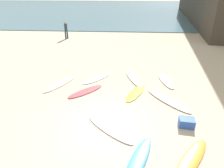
# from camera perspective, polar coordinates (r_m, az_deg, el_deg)

# --- Properties ---
(ground_plane) EXTENTS (120.00, 120.00, 0.00)m
(ground_plane) POSITION_cam_1_polar(r_m,az_deg,el_deg) (8.04, -1.51, -11.85)
(ground_plane) COLOR beige
(ocean_water) EXTENTS (120.00, 40.00, 0.08)m
(ocean_water) POSITION_cam_1_polar(r_m,az_deg,el_deg) (42.83, 2.97, 20.43)
(ocean_water) COLOR slate
(ocean_water) RESTS_ON ground_plane
(surfboard_0) EXTENTS (1.71, 1.85, 0.06)m
(surfboard_0) POSITION_cam_1_polar(r_m,az_deg,el_deg) (11.66, -4.32, 1.56)
(surfboard_0) COLOR white
(surfboard_0) RESTS_ON ground_plane
(surfboard_1) EXTENTS (1.60, 2.36, 0.06)m
(surfboard_1) POSITION_cam_1_polar(r_m,az_deg,el_deg) (11.41, -14.54, 0.11)
(surfboard_1) COLOR #F1E6C1
(surfboard_1) RESTS_ON ground_plane
(surfboard_2) EXTENTS (1.34, 2.35, 0.08)m
(surfboard_2) POSITION_cam_1_polar(r_m,az_deg,el_deg) (6.78, 7.37, -20.89)
(surfboard_2) COLOR #4698DF
(surfboard_2) RESTS_ON ground_plane
(surfboard_3) EXTENTS (1.20, 2.35, 0.09)m
(surfboard_3) POSITION_cam_1_polar(r_m,az_deg,el_deg) (11.66, 6.20, 1.53)
(surfboard_3) COLOR white
(surfboard_3) RESTS_ON ground_plane
(surfboard_4) EXTENTS (0.93, 2.15, 0.08)m
(surfboard_4) POSITION_cam_1_polar(r_m,az_deg,el_deg) (11.80, 15.12, 1.01)
(surfboard_4) COLOR silver
(surfboard_4) RESTS_ON ground_plane
(surfboard_5) EXTENTS (1.76, 2.09, 0.07)m
(surfboard_5) POSITION_cam_1_polar(r_m,az_deg,el_deg) (7.24, 21.67, -19.27)
(surfboard_5) COLOR #F29F31
(surfboard_5) RESTS_ON ground_plane
(surfboard_6) EXTENTS (1.81, 1.81, 0.08)m
(surfboard_6) POSITION_cam_1_polar(r_m,az_deg,el_deg) (10.35, -7.55, -2.09)
(surfboard_6) COLOR #DD4D5B
(surfboard_6) RESTS_ON ground_plane
(surfboard_7) EXTENTS (1.36, 2.05, 0.07)m
(surfboard_7) POSITION_cam_1_polar(r_m,az_deg,el_deg) (10.22, 6.77, -2.49)
(surfboard_7) COLOR yellow
(surfboard_7) RESTS_ON ground_plane
(surfboard_8) EXTENTS (2.09, 1.91, 0.07)m
(surfboard_8) POSITION_cam_1_polar(r_m,az_deg,el_deg) (7.83, -0.64, -12.71)
(surfboard_8) COLOR white
(surfboard_8) RESTS_ON ground_plane
(surfboard_9) EXTENTS (2.04, 2.34, 0.08)m
(surfboard_9) POSITION_cam_1_polar(r_m,az_deg,el_deg) (9.85, 15.70, -4.56)
(surfboard_9) COLOR #F5E6C4
(surfboard_9) RESTS_ON ground_plane
(beachgoer_near) EXTENTS (0.40, 0.40, 1.65)m
(beachgoer_near) POSITION_cam_1_polar(r_m,az_deg,el_deg) (20.62, -12.98, 14.94)
(beachgoer_near) COLOR #1E3342
(beachgoer_near) RESTS_ON ground_plane
(beach_cooler) EXTENTS (0.63, 0.50, 0.35)m
(beach_cooler) POSITION_cam_1_polar(r_m,az_deg,el_deg) (8.43, 20.46, -10.22)
(beach_cooler) COLOR #2D56B2
(beach_cooler) RESTS_ON ground_plane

